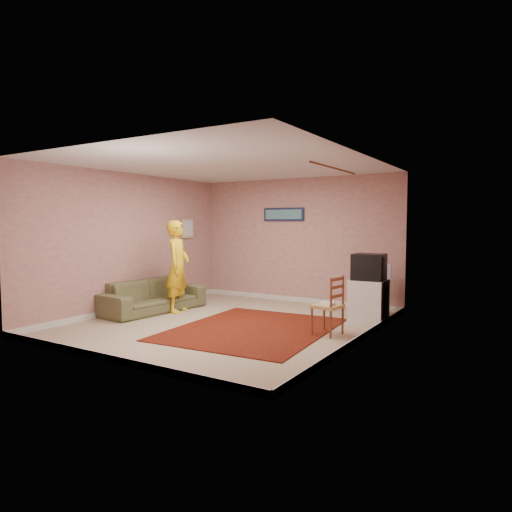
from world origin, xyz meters
The scene contains 26 objects.
ground centered at (0.00, 0.00, 0.00)m, with size 5.00×5.00×0.00m, color tan.
wall_back centered at (0.00, 2.50, 1.30)m, with size 4.50×0.02×2.60m, color tan.
wall_front centered at (0.00, -2.50, 1.30)m, with size 4.50×0.02×2.60m, color tan.
wall_left centered at (-2.25, 0.00, 1.30)m, with size 0.02×5.00×2.60m, color tan.
wall_right centered at (2.25, 0.00, 1.30)m, with size 0.02×5.00×2.60m, color tan.
ceiling centered at (0.00, 0.00, 2.60)m, with size 4.50×5.00×0.02m, color silver.
baseboard_back centered at (0.00, 2.49, 0.05)m, with size 4.50×0.02×0.10m, color silver.
baseboard_front centered at (0.00, -2.49, 0.05)m, with size 4.50×0.02×0.10m, color silver.
baseboard_left centered at (-2.24, 0.00, 0.05)m, with size 0.02×5.00×0.10m, color silver.
baseboard_right centered at (2.24, 0.00, 0.05)m, with size 0.02×5.00×0.10m, color silver.
window centered at (2.24, -0.90, 1.45)m, with size 0.01×1.10×1.50m, color black.
curtain_sheer centered at (2.23, -1.05, 1.25)m, with size 0.01×0.75×2.10m, color white.
curtain_floral centered at (2.21, -0.35, 1.25)m, with size 0.01×0.35×2.10m, color beige.
curtain_rod centered at (2.20, -0.90, 2.32)m, with size 0.02×0.02×1.40m, color brown.
picture_back centered at (-0.30, 2.47, 1.85)m, with size 0.95×0.04×0.28m.
picture_left centered at (-2.22, 1.60, 1.55)m, with size 0.04×0.38×0.42m.
area_rug centered at (0.56, -0.14, 0.01)m, with size 2.25×2.81×0.01m, color #320805.
tv_cabinet centered at (1.95, 1.28, 0.36)m, with size 0.57×0.51×0.72m, color silver.
crt_tv centered at (1.94, 1.28, 0.94)m, with size 0.54×0.48×0.44m.
chair_a centered at (1.92, 1.86, 0.55)m, with size 0.48×0.47×0.49m.
dvd_player centered at (1.92, 1.86, 0.49)m, with size 0.33×0.23×0.06m, color #B3B4B9.
blue_throw centered at (1.92, 2.05, 0.73)m, with size 0.38×0.05×0.39m, color #8AA5E2.
chair_b centered at (1.68, 0.16, 0.54)m, with size 0.44×0.45×0.48m.
game_console centered at (1.68, 0.16, 0.47)m, with size 0.20×0.14×0.04m, color white.
sofa centered at (-1.80, 0.10, 0.30)m, with size 2.04×0.80×0.59m, color brown.
person centered at (-1.38, 0.33, 0.86)m, with size 0.63×0.41×1.72m, color yellow.
Camera 1 is at (4.30, -6.11, 1.66)m, focal length 32.00 mm.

